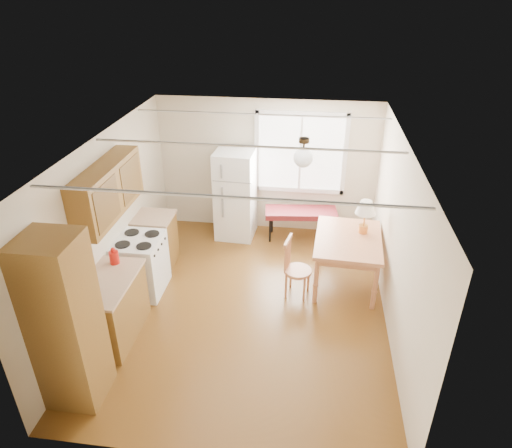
% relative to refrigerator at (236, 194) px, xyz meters
% --- Properties ---
extents(room_shell, '(4.60, 5.60, 2.62)m').
position_rel_refrigerator_xyz_m(room_shell, '(0.54, -2.12, 0.42)').
color(room_shell, '#4E2E10').
rests_on(room_shell, ground).
extents(kitchen_run, '(0.65, 3.40, 2.20)m').
position_rel_refrigerator_xyz_m(kitchen_run, '(-1.18, -2.75, 0.01)').
color(kitchen_run, brown).
rests_on(kitchen_run, ground).
extents(window_unit, '(1.64, 0.05, 1.51)m').
position_rel_refrigerator_xyz_m(window_unit, '(1.14, 0.35, 0.72)').
color(window_unit, white).
rests_on(window_unit, room_shell).
extents(pendant_light, '(0.26, 0.26, 0.40)m').
position_rel_refrigerator_xyz_m(pendant_light, '(1.24, -1.72, 1.41)').
color(pendant_light, '#2E2214').
rests_on(pendant_light, room_shell).
extents(refrigerator, '(0.72, 0.73, 1.66)m').
position_rel_refrigerator_xyz_m(refrigerator, '(0.00, 0.00, 0.00)').
color(refrigerator, white).
rests_on(refrigerator, ground).
extents(bench, '(1.34, 0.62, 0.60)m').
position_rel_refrigerator_xyz_m(bench, '(1.21, -0.02, -0.30)').
color(bench, maroon).
rests_on(bench, ground).
extents(dining_table, '(1.06, 1.38, 0.83)m').
position_rel_refrigerator_xyz_m(dining_table, '(1.98, -1.33, -0.11)').
color(dining_table, '#B36B44').
rests_on(dining_table, ground).
extents(chair, '(0.44, 0.43, 0.94)m').
position_rel_refrigerator_xyz_m(chair, '(1.16, -1.71, -0.29)').
color(chair, '#B36B44').
rests_on(chair, ground).
extents(table_lamp, '(0.31, 0.31, 0.54)m').
position_rel_refrigerator_xyz_m(table_lamp, '(2.21, -1.12, 0.39)').
color(table_lamp, '#C88840').
rests_on(table_lamp, dining_table).
extents(coffee_maker, '(0.23, 0.28, 0.37)m').
position_rel_refrigerator_xyz_m(coffee_maker, '(-1.18, -3.44, 0.20)').
color(coffee_maker, black).
rests_on(coffee_maker, kitchen_run).
extents(kettle, '(0.13, 0.13, 0.24)m').
position_rel_refrigerator_xyz_m(kettle, '(-1.22, -2.57, 0.17)').
color(kettle, red).
rests_on(kettle, kitchen_run).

